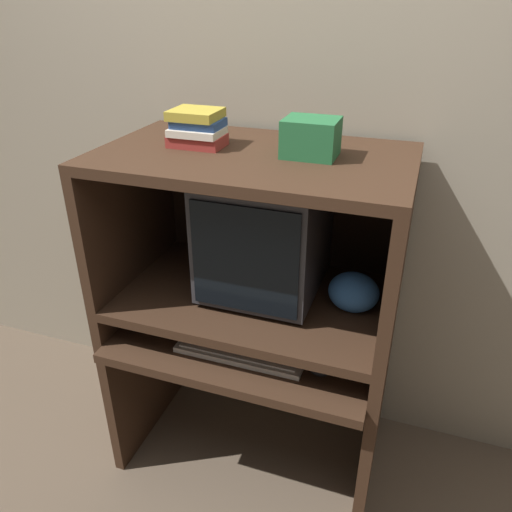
{
  "coord_description": "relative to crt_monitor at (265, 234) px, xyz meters",
  "views": [
    {
      "loc": [
        0.53,
        -1.18,
        1.8
      ],
      "look_at": [
        0.01,
        0.32,
        0.96
      ],
      "focal_mm": 35.0,
      "sensor_mm": 36.0,
      "label": 1
    }
  ],
  "objects": [
    {
      "name": "desk_base",
      "position": [
        -0.03,
        -0.1,
        -0.61
      ],
      "size": [
        1.04,
        0.68,
        0.66
      ],
      "color": "#382316",
      "rests_on": "ground_plane"
    },
    {
      "name": "mouse",
      "position": [
        0.28,
        -0.25,
        -0.35
      ],
      "size": [
        0.06,
        0.04,
        0.03
      ],
      "color": "black",
      "rests_on": "desk_base"
    },
    {
      "name": "keyboard",
      "position": [
        -0.01,
        -0.24,
        -0.35
      ],
      "size": [
        0.46,
        0.14,
        0.03
      ],
      "color": "beige",
      "rests_on": "desk_base"
    },
    {
      "name": "crt_monitor",
      "position": [
        0.0,
        0.0,
        0.0
      ],
      "size": [
        0.4,
        0.45,
        0.44
      ],
      "color": "#333338",
      "rests_on": "desk_monitor_shelf"
    },
    {
      "name": "book_stack",
      "position": [
        -0.23,
        -0.03,
        0.37
      ],
      "size": [
        0.18,
        0.15,
        0.12
      ],
      "color": "maroon",
      "rests_on": "hutch_upper"
    },
    {
      "name": "snack_bag",
      "position": [
        0.34,
        -0.04,
        -0.15
      ],
      "size": [
        0.18,
        0.13,
        0.15
      ],
      "color": "#336BB7",
      "rests_on": "desk_monitor_shelf"
    },
    {
      "name": "desk_monitor_shelf",
      "position": [
        -0.03,
        -0.05,
        -0.26
      ],
      "size": [
        1.04,
        0.63,
        0.14
      ],
      "color": "#382316",
      "rests_on": "desk_base"
    },
    {
      "name": "hutch_upper",
      "position": [
        -0.03,
        -0.01,
        0.14
      ],
      "size": [
        1.04,
        0.63,
        0.54
      ],
      "color": "#382316",
      "rests_on": "desk_monitor_shelf"
    },
    {
      "name": "storage_box",
      "position": [
        0.15,
        -0.02,
        0.37
      ],
      "size": [
        0.17,
        0.14,
        0.12
      ],
      "color": "#236638",
      "rests_on": "hutch_upper"
    },
    {
      "name": "ground_plane",
      "position": [
        -0.03,
        -0.36,
        -1.03
      ],
      "size": [
        12.0,
        12.0,
        0.0
      ],
      "primitive_type": "plane",
      "color": "brown"
    },
    {
      "name": "wall_back",
      "position": [
        -0.03,
        0.33,
        0.27
      ],
      "size": [
        6.0,
        0.06,
        2.6
      ],
      "color": "gray",
      "rests_on": "ground_plane"
    }
  ]
}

